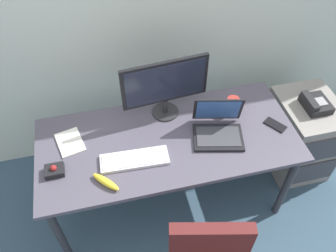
% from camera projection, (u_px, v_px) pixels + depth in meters
% --- Properties ---
extents(ground_plane, '(8.00, 8.00, 0.00)m').
position_uv_depth(ground_plane, '(168.00, 197.00, 2.74)').
color(ground_plane, '#354E61').
extents(desk, '(1.65, 0.74, 0.71)m').
position_uv_depth(desk, '(168.00, 146.00, 2.27)').
color(desk, '#4C4856').
rests_on(desk, ground).
extents(file_cabinet, '(0.42, 0.53, 0.66)m').
position_uv_depth(file_cabinet, '(301.00, 135.00, 2.74)').
color(file_cabinet, gray).
rests_on(file_cabinet, ground).
extents(desk_phone, '(0.17, 0.20, 0.09)m').
position_uv_depth(desk_phone, '(315.00, 104.00, 2.45)').
color(desk_phone, black).
rests_on(desk_phone, file_cabinet).
extents(monitor_main, '(0.56, 0.18, 0.42)m').
position_uv_depth(monitor_main, '(165.00, 85.00, 2.19)').
color(monitor_main, '#262628').
rests_on(monitor_main, desk).
extents(keyboard, '(0.42, 0.16, 0.03)m').
position_uv_depth(keyboard, '(135.00, 159.00, 2.09)').
color(keyboard, silver).
rests_on(keyboard, desk).
extents(laptop, '(0.37, 0.34, 0.24)m').
position_uv_depth(laptop, '(218.00, 127.00, 2.21)').
color(laptop, black).
rests_on(laptop, desk).
extents(trackball_mouse, '(0.11, 0.09, 0.07)m').
position_uv_depth(trackball_mouse, '(54.00, 170.00, 2.03)').
color(trackball_mouse, black).
rests_on(trackball_mouse, desk).
extents(coffee_mug, '(0.09, 0.08, 0.11)m').
position_uv_depth(coffee_mug, '(233.00, 105.00, 2.34)').
color(coffee_mug, '#A0312B').
rests_on(coffee_mug, desk).
extents(paper_notepad, '(0.19, 0.24, 0.01)m').
position_uv_depth(paper_notepad, '(70.00, 142.00, 2.19)').
color(paper_notepad, white).
rests_on(paper_notepad, desk).
extents(cell_phone, '(0.14, 0.16, 0.01)m').
position_uv_depth(cell_phone, '(275.00, 125.00, 2.29)').
color(cell_phone, black).
rests_on(cell_phone, desk).
extents(banana, '(0.16, 0.17, 0.04)m').
position_uv_depth(banana, '(106.00, 182.00, 1.98)').
color(banana, yellow).
rests_on(banana, desk).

